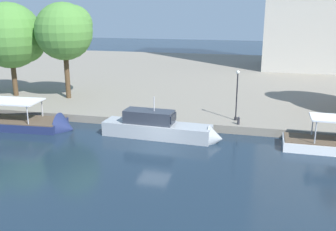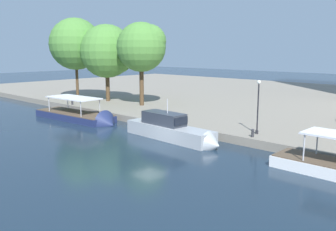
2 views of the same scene
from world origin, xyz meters
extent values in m
plane|color=#192838|center=(0.00, 0.00, 0.00)|extent=(220.00, 220.00, 0.00)
cube|color=gray|center=(0.00, 33.03, 0.38)|extent=(120.00, 55.00, 0.75)
cube|color=navy|center=(-15.37, 2.57, 0.11)|extent=(11.27, 4.09, 1.26)
cone|color=navy|center=(-9.35, 2.98, 0.11)|extent=(1.60, 3.10, 3.01)
cube|color=brown|center=(-15.37, 2.57, 0.78)|extent=(11.04, 3.91, 0.08)
cylinder|color=#B2B2B7|center=(-12.43, 4.11, 1.66)|extent=(0.10, 0.10, 1.68)
cylinder|color=#B2B2B7|center=(-12.25, 1.44, 1.66)|extent=(0.10, 0.10, 1.68)
cube|color=silver|center=(-15.37, 2.57, 2.56)|extent=(7.05, 3.54, 0.12)
cube|color=#9EA3A8|center=(-0.60, 3.13, 0.40)|extent=(9.70, 2.69, 1.70)
cone|color=#9EA3A8|center=(4.60, 2.88, 0.40)|extent=(1.30, 2.16, 2.11)
cube|color=#2D333D|center=(-1.32, 3.17, 1.81)|extent=(4.41, 1.99, 1.13)
cube|color=black|center=(0.36, 3.08, 1.87)|extent=(1.23, 1.72, 0.68)
cylinder|color=silver|center=(-0.84, 3.14, 3.02)|extent=(0.08, 0.08, 1.28)
cylinder|color=#B2B2B7|center=(12.37, 4.38, 1.75)|extent=(0.10, 0.10, 1.77)
cylinder|color=#B2B2B7|center=(12.34, 2.20, 1.75)|extent=(0.10, 0.10, 1.77)
cylinder|color=#2D2D33|center=(6.26, 6.20, 1.01)|extent=(0.24, 0.24, 0.52)
sphere|color=#2D2D33|center=(6.26, 6.20, 1.34)|extent=(0.27, 0.27, 0.27)
cylinder|color=black|center=(5.91, 7.53, 2.96)|extent=(0.12, 0.12, 4.43)
sphere|color=white|center=(5.91, 7.53, 5.32)|extent=(0.33, 0.33, 0.33)
cylinder|color=black|center=(5.91, 7.53, 0.90)|extent=(0.26, 0.26, 0.30)
cylinder|color=#4C3823|center=(-13.93, 12.13, 3.38)|extent=(0.57, 0.57, 5.27)
sphere|color=#4C8438|center=(-13.93, 12.13, 8.44)|extent=(6.47, 6.47, 6.47)
sphere|color=#4C8438|center=(-14.88, 12.49, 7.74)|extent=(3.80, 3.80, 3.80)
sphere|color=#4C8438|center=(-13.06, 12.81, 9.21)|extent=(4.34, 4.34, 4.34)
cylinder|color=#4C3823|center=(-20.76, 11.74, 2.90)|extent=(0.59, 0.59, 4.30)
sphere|color=#4C8438|center=(-20.76, 11.74, 7.90)|extent=(7.59, 7.59, 7.59)
sphere|color=#4C8438|center=(-19.09, 12.38, 6.88)|extent=(4.20, 4.20, 4.20)
camera|label=1|loc=(7.94, -27.26, 10.96)|focal=40.35mm
camera|label=2|loc=(21.57, -20.80, 8.05)|focal=38.90mm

